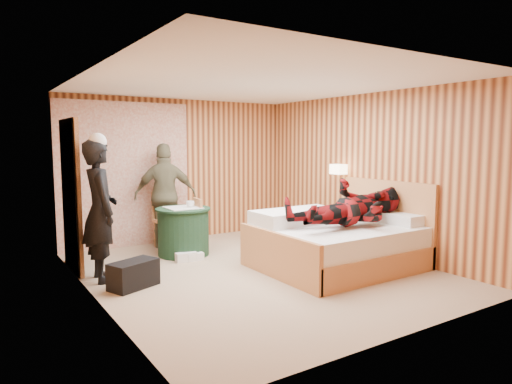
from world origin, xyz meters
TOP-DOWN VIEW (x-y plane):
  - floor at (0.00, 0.00)m, footprint 4.20×5.00m
  - ceiling at (0.00, 0.00)m, footprint 4.20×5.00m
  - wall_back at (0.00, 2.50)m, footprint 4.20×0.02m
  - wall_left at (-2.10, 0.00)m, footprint 0.02×5.00m
  - wall_right at (2.10, 0.00)m, footprint 0.02×5.00m
  - curtain at (-1.00, 2.43)m, footprint 2.20×0.08m
  - doorway at (-2.06, 1.40)m, footprint 0.06×0.90m
  - wall_lamp at (1.92, 0.45)m, footprint 0.26×0.24m
  - bed at (1.12, -0.43)m, footprint 2.16×1.71m
  - nightstand at (1.88, 0.32)m, footprint 0.45×0.60m
  - round_table at (-0.45, 1.35)m, footprint 0.84×0.84m
  - chair_far at (-0.45, 2.02)m, footprint 0.43×0.43m
  - chair_near at (-0.31, 1.34)m, footprint 0.44×0.44m
  - duffel_bag at (-1.62, 0.18)m, footprint 0.65×0.50m
  - sneaker_left at (-0.45, 0.93)m, footprint 0.25×0.11m
  - sneaker_right at (-0.59, 0.95)m, footprint 0.31×0.15m
  - woman_standing at (-1.85, 0.71)m, footprint 0.44×0.66m
  - man_at_table at (-0.45, 2.05)m, footprint 1.09×0.71m
  - man_on_bed at (1.15, -0.66)m, footprint 0.86×0.67m
  - book_lower at (1.88, 0.27)m, footprint 0.26×0.28m
  - book_upper at (1.88, 0.27)m, footprint 0.27×0.28m
  - cup_nightstand at (1.88, 0.45)m, footprint 0.12×0.12m
  - cup_table at (-0.35, 1.30)m, footprint 0.13×0.13m

SIDE VIEW (x-z plane):
  - floor at x=0.00m, z-range -0.01..0.01m
  - sneaker_left at x=-0.45m, z-range 0.00..0.11m
  - sneaker_right at x=-0.59m, z-range 0.00..0.14m
  - duffel_bag at x=-1.62m, z-range 0.00..0.33m
  - nightstand at x=1.88m, z-range 0.01..0.59m
  - bed at x=1.12m, z-range -0.25..0.92m
  - round_table at x=-0.45m, z-range 0.00..0.75m
  - chair_near at x=-0.31m, z-range 0.07..0.94m
  - chair_far at x=-0.45m, z-range 0.07..1.00m
  - book_lower at x=1.88m, z-range 0.58..0.60m
  - book_upper at x=1.88m, z-range 0.61..0.62m
  - cup_nightstand at x=1.88m, z-range 0.58..0.68m
  - cup_table at x=-0.35m, z-range 0.75..0.84m
  - man_at_table at x=-0.45m, z-range 0.00..1.72m
  - woman_standing at x=-1.85m, z-range 0.00..1.77m
  - man_on_bed at x=1.15m, z-range 0.13..1.90m
  - doorway at x=-2.06m, z-range 0.00..2.05m
  - curtain at x=-1.00m, z-range 0.00..2.40m
  - wall_back at x=0.00m, z-range 0.00..2.50m
  - wall_left at x=-2.10m, z-range 0.00..2.50m
  - wall_right at x=2.10m, z-range 0.00..2.50m
  - wall_lamp at x=1.92m, z-range 1.22..1.38m
  - ceiling at x=0.00m, z-range 2.50..2.50m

